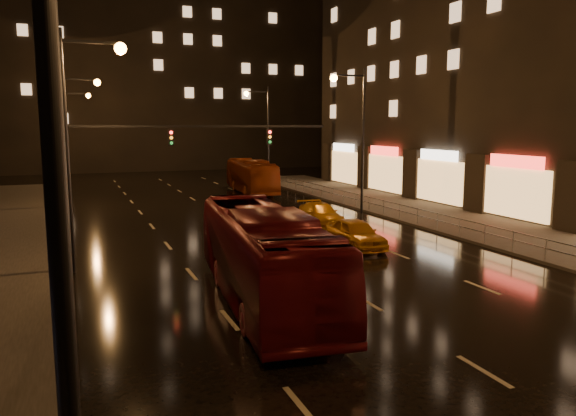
{
  "coord_description": "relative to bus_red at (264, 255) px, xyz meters",
  "views": [
    {
      "loc": [
        -9.48,
        -12.72,
        6.17
      ],
      "look_at": [
        -0.51,
        10.38,
        2.5
      ],
      "focal_mm": 35.0,
      "sensor_mm": 36.0,
      "label": 1
    }
  ],
  "objects": [
    {
      "name": "ground",
      "position": [
        3.34,
        14.55,
        -1.65
      ],
      "size": [
        140.0,
        140.0,
        0.0
      ],
      "primitive_type": "plane",
      "color": "black",
      "rests_on": "ground"
    },
    {
      "name": "sidewalk_right",
      "position": [
        16.84,
        9.55,
        -1.58
      ],
      "size": [
        7.0,
        70.0,
        0.15
      ],
      "primitive_type": "cube",
      "color": "#38332D",
      "rests_on": "ground"
    },
    {
      "name": "building_right",
      "position": [
        29.34,
        14.55,
        13.35
      ],
      "size": [
        18.0,
        50.0,
        30.0
      ],
      "primitive_type": "cube",
      "color": "black",
      "rests_on": "ground"
    },
    {
      "name": "building_distant",
      "position": [
        7.34,
        66.55,
        16.35
      ],
      "size": [
        44.0,
        16.0,
        36.0
      ],
      "primitive_type": "cube",
      "color": "black",
      "rests_on": "ground"
    },
    {
      "name": "traffic_signal",
      "position": [
        -1.72,
        14.55,
        3.08
      ],
      "size": [
        15.31,
        0.32,
        6.2
      ],
      "color": "black",
      "rests_on": "ground"
    },
    {
      "name": "streetlight_left",
      "position": [
        -5.58,
        -13.45,
        4.78
      ],
      "size": [
        2.64,
        0.5,
        10.0
      ],
      "color": "black",
      "rests_on": "ground"
    },
    {
      "name": "railing_right",
      "position": [
        13.54,
        12.55,
        -0.76
      ],
      "size": [
        0.05,
        56.0,
        1.0
      ],
      "color": "#99999E",
      "rests_on": "sidewalk_right"
    },
    {
      "name": "bus_red",
      "position": [
        0.0,
        0.0,
        0.0
      ],
      "size": [
        3.99,
        12.1,
        3.31
      ],
      "primitive_type": "imported",
      "rotation": [
        0.0,
        0.0,
        -0.1
      ],
      "color": "maroon",
      "rests_on": "ground"
    },
    {
      "name": "bus_curb",
      "position": [
        9.34,
        31.06,
        -0.14
      ],
      "size": [
        3.36,
        11.06,
        3.04
      ],
      "primitive_type": "imported",
      "rotation": [
        0.0,
        0.0,
        -0.08
      ],
      "color": "maroon",
      "rests_on": "ground"
    },
    {
      "name": "taxi_near",
      "position": [
        7.14,
        6.55,
        -0.92
      ],
      "size": [
        1.78,
        4.35,
        1.48
      ],
      "primitive_type": "imported",
      "rotation": [
        0.0,
        0.0,
        -0.01
      ],
      "color": "orange",
      "rests_on": "ground"
    },
    {
      "name": "taxi_far",
      "position": [
        8.23,
        13.26,
        -0.98
      ],
      "size": [
        2.22,
        4.76,
        1.35
      ],
      "primitive_type": "imported",
      "rotation": [
        0.0,
        0.0,
        -0.07
      ],
      "color": "orange",
      "rests_on": "ground"
    }
  ]
}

